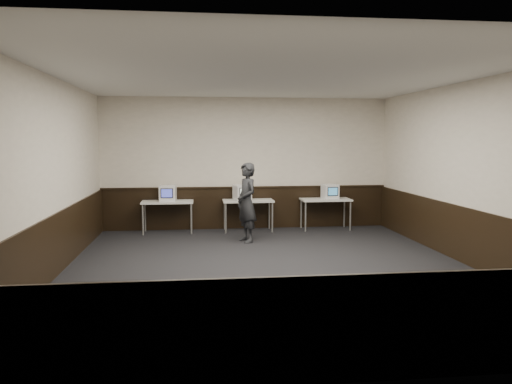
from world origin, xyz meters
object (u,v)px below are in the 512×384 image
desk_right (326,202)px  emac_right (330,191)px  desk_center (248,203)px  emac_center (242,192)px  emac_left (168,193)px  person (247,203)px  desk_left (168,204)px

desk_right → emac_right: emac_right is taller
desk_center → desk_right: 1.90m
desk_center → emac_center: 0.29m
desk_center → emac_right: (2.01, 0.02, 0.25)m
emac_center → emac_left: bearing=165.7°
desk_center → emac_left: bearing=-180.0°
person → emac_left: bearing=-145.3°
desk_center → desk_left: bearing=180.0°
emac_center → person: bearing=-105.9°
desk_left → emac_center: emac_center is taller
emac_left → desk_center: bearing=4.2°
emac_center → person: 1.29m
emac_right → desk_right: bearing=-174.7°
desk_center → emac_right: emac_right is taller
desk_left → emac_right: 3.92m
emac_right → person: (-2.17, -1.29, -0.08)m
desk_left → desk_right: same height
desk_right → emac_left: 3.80m
desk_center → emac_center: (-0.14, 0.02, 0.25)m
desk_center → desk_right: (1.90, 0.00, 0.00)m
desk_center → emac_right: bearing=0.7°
desk_left → person: bearing=-36.1°
emac_right → person: person is taller
desk_left → emac_right: size_ratio=2.91×
desk_left → emac_right: emac_right is taller
desk_left → desk_right: (3.80, 0.00, 0.00)m
emac_left → person: 2.15m
emac_center → emac_right: bearing=-14.9°
desk_left → emac_center: (1.76, 0.02, 0.25)m
emac_left → emac_center: (1.75, 0.02, -0.00)m
desk_left → person: (1.74, -1.27, 0.17)m
emac_right → person: 2.53m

